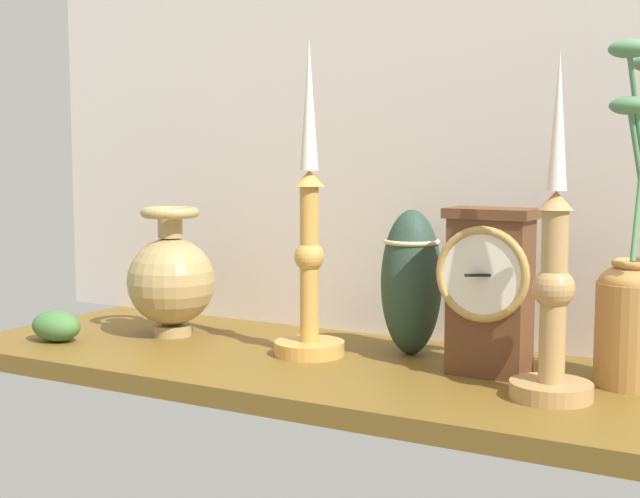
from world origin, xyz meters
TOP-DOWN VIEW (x-y plane):
  - ground_plane at (0.00, 0.00)cm, footprint 100.00×36.00cm
  - back_wall at (0.00, 18.50)cm, footprint 120.00×2.00cm
  - mantel_clock at (20.43, 2.56)cm, footprint 11.12×8.00cm
  - candlestick_tall_left at (-3.01, 1.23)cm, footprint 9.09×9.09cm
  - candlestick_tall_center at (29.69, -4.05)cm, footprint 8.78×8.78cm
  - brass_vase_bulbous at (-26.35, 2.30)cm, footprint 12.43×12.43cm
  - brass_vase_jar at (36.34, 5.88)cm, footprint 8.95×9.81cm
  - tall_ceramic_vase at (8.13, 8.18)cm, footprint 7.86×7.86cm
  - ivy_sprig at (-37.86, -8.61)cm, footprint 7.61×5.33cm

SIDE VIEW (x-z plane):
  - ground_plane at x=0.00cm, z-range -2.40..0.00cm
  - ivy_sprig at x=-37.86cm, z-range 0.00..4.26cm
  - brass_vase_bulbous at x=-26.35cm, z-range -0.89..17.46cm
  - brass_vase_jar at x=36.34cm, z-range -9.76..28.09cm
  - tall_ceramic_vase at x=8.13cm, z-range 0.14..18.92cm
  - mantel_clock at x=20.43cm, z-range 0.45..20.05cm
  - candlestick_tall_center at x=29.69cm, z-range -7.05..29.28cm
  - candlestick_tall_left at x=-3.01cm, z-range -7.07..33.17cm
  - back_wall at x=0.00cm, z-range 0.00..65.00cm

